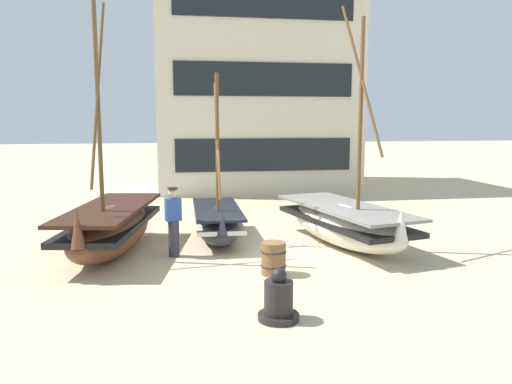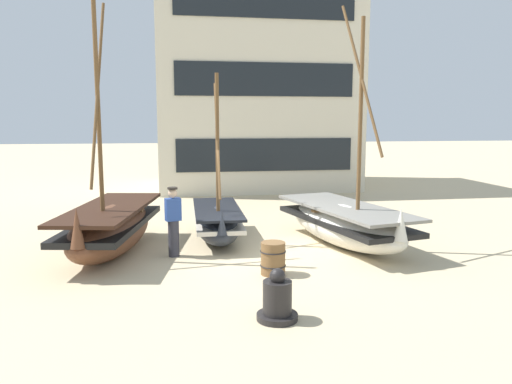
{
  "view_description": "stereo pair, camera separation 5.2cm",
  "coord_description": "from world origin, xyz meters",
  "px_view_note": "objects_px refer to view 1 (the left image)",
  "views": [
    {
      "loc": [
        -2.11,
        -11.67,
        3.27
      ],
      "look_at": [
        0.0,
        1.0,
        1.4
      ],
      "focal_mm": 34.91,
      "sensor_mm": 36.0,
      "label": 1
    },
    {
      "loc": [
        -2.06,
        -11.68,
        3.27
      ],
      "look_at": [
        0.0,
        1.0,
        1.4
      ],
      "focal_mm": 34.91,
      "sensor_mm": 36.0,
      "label": 2
    }
  ],
  "objects_px": {
    "fishing_boat_near_left": "(111,227)",
    "fishing_boat_centre_large": "(345,223)",
    "fishing_boat_far_right": "(217,222)",
    "harbor_building_main": "(252,85)",
    "wooden_barrel": "(273,258)",
    "fisherman_by_hull": "(173,222)",
    "capstan_winch": "(279,300)"
  },
  "relations": [
    {
      "from": "fishing_boat_near_left",
      "to": "fishing_boat_centre_large",
      "type": "height_order",
      "value": "fishing_boat_near_left"
    },
    {
      "from": "fishing_boat_far_right",
      "to": "harbor_building_main",
      "type": "height_order",
      "value": "harbor_building_main"
    },
    {
      "from": "harbor_building_main",
      "to": "fisherman_by_hull",
      "type": "bearing_deg",
      "value": -107.21
    },
    {
      "from": "fisherman_by_hull",
      "to": "wooden_barrel",
      "type": "bearing_deg",
      "value": -40.36
    },
    {
      "from": "fishing_boat_far_right",
      "to": "wooden_barrel",
      "type": "bearing_deg",
      "value": -74.53
    },
    {
      "from": "fishing_boat_far_right",
      "to": "capstan_winch",
      "type": "distance_m",
      "value": 5.71
    },
    {
      "from": "fishing_boat_far_right",
      "to": "harbor_building_main",
      "type": "bearing_deg",
      "value": 76.13
    },
    {
      "from": "fishing_boat_centre_large",
      "to": "fisherman_by_hull",
      "type": "relative_size",
      "value": 3.64
    },
    {
      "from": "fishing_boat_near_left",
      "to": "fishing_boat_centre_large",
      "type": "xyz_separation_m",
      "value": [
        5.96,
        -0.11,
        -0.07
      ]
    },
    {
      "from": "fisherman_by_hull",
      "to": "harbor_building_main",
      "type": "height_order",
      "value": "harbor_building_main"
    },
    {
      "from": "fishing_boat_near_left",
      "to": "fishing_boat_centre_large",
      "type": "relative_size",
      "value": 1.03
    },
    {
      "from": "wooden_barrel",
      "to": "harbor_building_main",
      "type": "bearing_deg",
      "value": 82.68
    },
    {
      "from": "fishing_boat_centre_large",
      "to": "fishing_boat_far_right",
      "type": "height_order",
      "value": "fishing_boat_centre_large"
    },
    {
      "from": "fisherman_by_hull",
      "to": "fishing_boat_near_left",
      "type": "bearing_deg",
      "value": 161.09
    },
    {
      "from": "fishing_boat_near_left",
      "to": "fishing_boat_centre_large",
      "type": "distance_m",
      "value": 5.96
    },
    {
      "from": "fishing_boat_centre_large",
      "to": "fishing_boat_far_right",
      "type": "xyz_separation_m",
      "value": [
        -3.27,
        1.1,
        -0.08
      ]
    },
    {
      "from": "wooden_barrel",
      "to": "harbor_building_main",
      "type": "height_order",
      "value": "harbor_building_main"
    },
    {
      "from": "fishing_boat_near_left",
      "to": "harbor_building_main",
      "type": "bearing_deg",
      "value": 65.91
    },
    {
      "from": "fishing_boat_centre_large",
      "to": "fishing_boat_far_right",
      "type": "relative_size",
      "value": 1.38
    },
    {
      "from": "fishing_boat_near_left",
      "to": "harbor_building_main",
      "type": "xyz_separation_m",
      "value": [
        5.47,
        12.24,
        4.31
      ]
    },
    {
      "from": "fishing_boat_near_left",
      "to": "wooden_barrel",
      "type": "bearing_deg",
      "value": -32.47
    },
    {
      "from": "capstan_winch",
      "to": "wooden_barrel",
      "type": "distance_m",
      "value": 2.43
    },
    {
      "from": "wooden_barrel",
      "to": "harbor_building_main",
      "type": "distance_m",
      "value": 15.36
    },
    {
      "from": "fisherman_by_hull",
      "to": "fishing_boat_far_right",
      "type": "bearing_deg",
      "value": 52.14
    },
    {
      "from": "fishing_boat_near_left",
      "to": "capstan_winch",
      "type": "xyz_separation_m",
      "value": [
        3.2,
        -4.69,
        -0.33
      ]
    },
    {
      "from": "fishing_boat_centre_large",
      "to": "wooden_barrel",
      "type": "height_order",
      "value": "fishing_boat_centre_large"
    },
    {
      "from": "fishing_boat_far_right",
      "to": "harbor_building_main",
      "type": "relative_size",
      "value": 0.45
    },
    {
      "from": "fishing_boat_far_right",
      "to": "wooden_barrel",
      "type": "xyz_separation_m",
      "value": [
        0.91,
        -3.29,
        -0.16
      ]
    },
    {
      "from": "fishing_boat_centre_large",
      "to": "harbor_building_main",
      "type": "relative_size",
      "value": 0.62
    },
    {
      "from": "fisherman_by_hull",
      "to": "capstan_winch",
      "type": "distance_m",
      "value": 4.53
    },
    {
      "from": "fishing_boat_near_left",
      "to": "fisherman_by_hull",
      "type": "height_order",
      "value": "fishing_boat_near_left"
    },
    {
      "from": "fishing_boat_centre_large",
      "to": "fishing_boat_near_left",
      "type": "bearing_deg",
      "value": 178.98
    }
  ]
}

